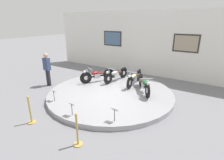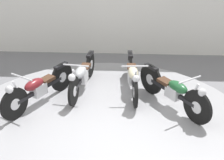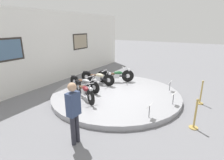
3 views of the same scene
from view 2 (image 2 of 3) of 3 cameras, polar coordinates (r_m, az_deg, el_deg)
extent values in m
plane|color=slate|center=(5.93, -1.68, -10.06)|extent=(60.00, 60.00, 0.00)
cylinder|color=#99999E|center=(5.87, -1.70, -9.31)|extent=(5.84, 5.84, 0.19)
cylinder|color=black|center=(6.14, -17.41, -4.22)|extent=(0.37, 0.59, 0.64)
cylinder|color=silver|center=(6.14, -17.41, -4.22)|extent=(0.17, 0.23, 0.23)
cylinder|color=black|center=(6.95, -9.17, 0.55)|extent=(0.37, 0.59, 0.64)
cylinder|color=silver|center=(6.95, -9.17, 0.55)|extent=(0.17, 0.23, 0.23)
cube|color=black|center=(6.52, -13.03, -1.69)|extent=(0.68, 1.11, 0.07)
cube|color=silver|center=(6.49, -13.29, -1.68)|extent=(0.33, 0.38, 0.24)
ellipsoid|color=maroon|center=(6.36, -14.07, -0.78)|extent=(0.43, 0.53, 0.20)
cube|color=#472D1E|center=(6.59, -11.83, 0.14)|extent=(0.33, 0.38, 0.07)
cube|color=black|center=(6.83, -9.33, 2.60)|extent=(0.27, 0.36, 0.06)
cylinder|color=silver|center=(6.13, -16.64, -2.03)|extent=(0.16, 0.24, 0.54)
cylinder|color=silver|center=(6.07, -16.22, 0.53)|extent=(0.48, 0.30, 0.03)
sphere|color=silver|center=(5.95, -18.28, -1.66)|extent=(0.15, 0.15, 0.15)
cylinder|color=black|center=(6.37, -7.03, -2.04)|extent=(0.14, 0.62, 0.61)
cylinder|color=silver|center=(6.37, -7.03, -2.04)|extent=(0.09, 0.22, 0.21)
cylinder|color=black|center=(7.53, -3.99, 2.87)|extent=(0.14, 0.62, 0.61)
cylinder|color=silver|center=(7.53, -3.99, 2.87)|extent=(0.09, 0.22, 0.21)
cube|color=black|center=(6.94, -5.39, 0.62)|extent=(0.24, 1.24, 0.07)
cube|color=silver|center=(6.90, -5.48, 0.63)|extent=(0.24, 0.34, 0.24)
ellipsoid|color=#B2B5BA|center=(6.74, -5.77, 1.47)|extent=(0.29, 0.51, 0.20)
cube|color=#472D1E|center=(7.07, -4.95, 2.42)|extent=(0.24, 0.34, 0.07)
cube|color=black|center=(7.42, -4.06, 4.71)|extent=(0.15, 0.37, 0.06)
cylinder|color=silver|center=(6.40, -6.74, 0.16)|extent=(0.08, 0.25, 0.54)
cylinder|color=silver|center=(6.38, -6.58, 2.67)|extent=(0.54, 0.11, 0.03)
sphere|color=silver|center=(6.16, -7.37, 0.46)|extent=(0.15, 0.15, 0.15)
cylinder|color=black|center=(6.28, 4.28, -2.27)|extent=(0.10, 0.64, 0.63)
cylinder|color=silver|center=(6.28, 4.28, -2.27)|extent=(0.08, 0.23, 0.22)
cylinder|color=black|center=(7.48, 3.32, 2.81)|extent=(0.10, 0.64, 0.63)
cylinder|color=silver|center=(7.48, 3.32, 2.81)|extent=(0.08, 0.23, 0.22)
cube|color=black|center=(6.87, 3.76, 0.49)|extent=(0.16, 1.24, 0.07)
cube|color=silver|center=(6.83, 3.79, 0.49)|extent=(0.22, 0.33, 0.24)
ellipsoid|color=beige|center=(6.67, 3.91, 1.34)|extent=(0.26, 0.50, 0.20)
cube|color=#472D1E|center=(7.01, 3.64, 2.32)|extent=(0.22, 0.33, 0.07)
cube|color=black|center=(7.37, 3.38, 4.71)|extent=(0.13, 0.37, 0.06)
cylinder|color=silver|center=(6.31, 4.22, -0.02)|extent=(0.06, 0.25, 0.54)
cylinder|color=silver|center=(6.30, 4.20, 2.53)|extent=(0.54, 0.07, 0.03)
sphere|color=silver|center=(6.07, 4.44, 0.25)|extent=(0.15, 0.15, 0.15)
cylinder|color=black|center=(5.96, 15.32, -4.81)|extent=(0.43, 0.58, 0.67)
cylinder|color=silver|center=(5.96, 15.32, -4.81)|extent=(0.19, 0.23, 0.23)
cylinder|color=black|center=(6.79, 7.11, 0.15)|extent=(0.43, 0.58, 0.67)
cylinder|color=silver|center=(6.79, 7.11, 0.15)|extent=(0.19, 0.23, 0.23)
cube|color=black|center=(6.35, 10.94, -2.17)|extent=(0.78, 1.05, 0.07)
cube|color=silver|center=(6.32, 11.20, -2.16)|extent=(0.35, 0.38, 0.24)
ellipsoid|color=#1E562D|center=(6.18, 11.96, -1.25)|extent=(0.46, 0.52, 0.20)
cube|color=#472D1E|center=(6.42, 9.73, -0.28)|extent=(0.35, 0.38, 0.07)
cube|color=black|center=(6.66, 7.25, 2.34)|extent=(0.29, 0.35, 0.06)
cylinder|color=silver|center=(5.94, 14.53, -2.56)|extent=(0.18, 0.23, 0.54)
cylinder|color=silver|center=(5.88, 14.07, 0.08)|extent=(0.46, 0.34, 0.03)
sphere|color=silver|center=(5.76, 16.16, -2.19)|extent=(0.15, 0.15, 0.15)
camera|label=1|loc=(4.10, 114.69, -14.46)|focal=28.00mm
camera|label=3|loc=(7.15, -78.65, 1.99)|focal=28.00mm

